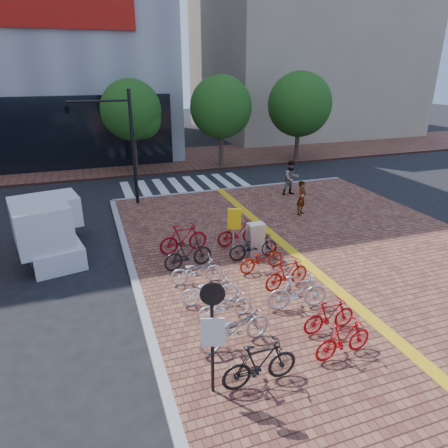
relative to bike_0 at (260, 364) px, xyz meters
name	(u,v)px	position (x,y,z in m)	size (l,w,h in m)	color
ground	(284,310)	(1.98, 2.63, -0.69)	(120.00, 120.00, 0.00)	black
kerb_north	(235,189)	(4.98, 14.63, -0.62)	(14.00, 0.25, 0.15)	gray
far_sidewalk	(157,161)	(1.98, 23.63, -0.62)	(70.00, 8.00, 0.15)	brown
building_beige	(302,44)	(19.98, 34.63, 8.31)	(20.00, 18.00, 18.00)	gray
crosswalk	(186,185)	(2.48, 16.63, -0.69)	(7.50, 4.00, 0.01)	silver
street_trees	(236,108)	(7.02, 20.08, 3.41)	(16.20, 4.60, 6.35)	#38281E
bike_0	(260,364)	(0.00, 0.00, 0.00)	(0.51, 1.80, 1.08)	black
bike_1	(235,328)	(-0.05, 1.42, -0.02)	(0.69, 1.99, 1.05)	#A8A8AC
bike_2	(225,305)	(0.08, 2.57, -0.10)	(0.58, 1.67, 0.88)	silver
bike_3	(210,290)	(-0.08, 3.47, -0.09)	(0.60, 1.73, 0.91)	silver
bike_4	(196,270)	(-0.12, 4.78, -0.09)	(0.60, 1.72, 0.90)	silver
bike_5	(188,254)	(-0.11, 5.89, 0.00)	(0.51, 1.80, 1.08)	black
bike_6	(183,238)	(0.04, 7.19, 0.03)	(0.54, 1.90, 1.14)	#AF0C1D
bike_7	(344,339)	(2.29, 0.18, -0.05)	(0.46, 1.62, 0.97)	red
bike_8	(329,316)	(2.52, 1.15, -0.07)	(0.44, 1.55, 0.93)	#A70B13
bike_9	(298,292)	(2.25, 2.38, 0.01)	(0.51, 1.82, 1.09)	silver
bike_10	(287,274)	(2.51, 3.54, -0.04)	(0.47, 1.67, 1.00)	#9D130B
bike_11	(262,258)	(2.24, 4.88, -0.08)	(0.61, 1.74, 0.91)	#A01D0B
bike_12	(253,246)	(2.33, 5.81, -0.05)	(0.66, 1.88, 0.99)	black
bike_13	(238,233)	(2.24, 7.12, -0.01)	(0.50, 1.76, 1.06)	#A80C12
pedestrian_a	(302,198)	(6.35, 9.43, 0.28)	(0.60, 0.39, 1.64)	gray
pedestrian_b	(291,178)	(7.38, 12.40, 0.40)	(0.92, 0.71, 1.89)	#515767
utility_box	(256,240)	(2.49, 5.98, 0.11)	(0.59, 0.43, 1.29)	#A7A8AC
yellow_sign	(234,223)	(1.77, 6.37, 0.72)	(0.48, 0.21, 1.82)	#B7B7BC
notice_sign	(213,326)	(-1.05, 0.09, 1.18)	(0.49, 0.19, 2.74)	black
traffic_light_pole	(104,128)	(-2.10, 13.72, 3.35)	(3.03, 1.17, 5.64)	black
box_truck	(49,228)	(-4.70, 8.91, 0.41)	(2.55, 4.33, 2.35)	silver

